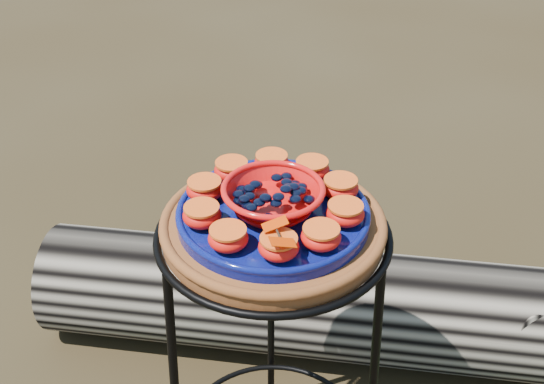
{
  "coord_description": "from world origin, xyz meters",
  "views": [
    {
      "loc": [
        -0.02,
        -0.91,
        1.4
      ],
      "look_at": [
        -0.0,
        0.0,
        0.79
      ],
      "focal_mm": 45.0,
      "sensor_mm": 36.0,
      "label": 1
    }
  ],
  "objects_px": {
    "plant_stand": "(273,375)",
    "cobalt_plate": "(273,215)",
    "terracotta_saucer": "(273,227)",
    "driftwood_log": "(339,305)",
    "red_bowl": "(273,199)"
  },
  "relations": [
    {
      "from": "plant_stand",
      "to": "cobalt_plate",
      "type": "height_order",
      "value": "cobalt_plate"
    },
    {
      "from": "plant_stand",
      "to": "cobalt_plate",
      "type": "bearing_deg",
      "value": 0.0
    },
    {
      "from": "terracotta_saucer",
      "to": "driftwood_log",
      "type": "height_order",
      "value": "terracotta_saucer"
    },
    {
      "from": "plant_stand",
      "to": "driftwood_log",
      "type": "relative_size",
      "value": 0.44
    },
    {
      "from": "terracotta_saucer",
      "to": "red_bowl",
      "type": "height_order",
      "value": "red_bowl"
    },
    {
      "from": "red_bowl",
      "to": "driftwood_log",
      "type": "height_order",
      "value": "red_bowl"
    },
    {
      "from": "red_bowl",
      "to": "terracotta_saucer",
      "type": "bearing_deg",
      "value": 0.0
    },
    {
      "from": "red_bowl",
      "to": "driftwood_log",
      "type": "bearing_deg",
      "value": 65.99
    },
    {
      "from": "cobalt_plate",
      "to": "red_bowl",
      "type": "distance_m",
      "value": 0.03
    },
    {
      "from": "driftwood_log",
      "to": "terracotta_saucer",
      "type": "bearing_deg",
      "value": -114.01
    },
    {
      "from": "plant_stand",
      "to": "red_bowl",
      "type": "xyz_separation_m",
      "value": [
        0.0,
        0.0,
        0.42
      ]
    },
    {
      "from": "terracotta_saucer",
      "to": "driftwood_log",
      "type": "xyz_separation_m",
      "value": [
        0.18,
        0.41,
        -0.57
      ]
    },
    {
      "from": "plant_stand",
      "to": "driftwood_log",
      "type": "bearing_deg",
      "value": 65.99
    },
    {
      "from": "terracotta_saucer",
      "to": "red_bowl",
      "type": "distance_m",
      "value": 0.06
    },
    {
      "from": "cobalt_plate",
      "to": "red_bowl",
      "type": "height_order",
      "value": "red_bowl"
    }
  ]
}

